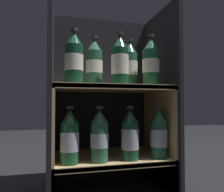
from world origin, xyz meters
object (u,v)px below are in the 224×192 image
bottle_upper_front_1 (120,62)px  bottle_lower_front_0 (70,138)px  bottle_upper_front_2 (151,63)px  bottle_lower_front_1 (99,137)px  bottle_upper_back_0 (94,64)px  bottle_lower_front_2 (130,136)px  bottle_upper_back_1 (130,65)px  bottle_lower_front_3 (159,135)px  bottle_upper_front_0 (74,59)px

bottle_upper_front_1 → bottle_lower_front_0: (-0.23, -0.00, -0.35)m
bottle_upper_front_2 → bottle_upper_front_1: bearing=180.0°
bottle_lower_front_0 → bottle_lower_front_1: same height
bottle_upper_back_0 → bottle_lower_front_2: (0.16, -0.09, -0.35)m
bottle_upper_back_1 → bottle_lower_front_3: bearing=-37.4°
bottle_upper_front_0 → bottle_upper_front_2: 0.37m
bottle_upper_back_1 → bottle_lower_front_2: bearing=-108.0°
bottle_upper_back_0 → bottle_upper_back_1: 0.18m
bottle_upper_back_0 → bottle_upper_back_1: size_ratio=1.00×
bottle_upper_front_2 → bottle_upper_back_0: (-0.26, 0.09, 0.00)m
bottle_upper_front_2 → bottle_upper_front_0: bearing=180.0°
bottle_lower_front_2 → bottle_upper_back_1: bearing=72.0°
bottle_lower_front_0 → bottle_lower_front_1: (0.13, -0.00, 0.00)m
bottle_lower_front_2 → bottle_lower_front_3: (0.15, -0.00, 0.00)m
bottle_upper_front_2 → bottle_upper_back_1: bearing=131.1°
bottle_upper_front_2 → bottle_upper_back_0: same height
bottle_upper_front_2 → bottle_lower_front_1: bearing=-180.0°
bottle_upper_front_0 → bottle_upper_back_0: (0.11, 0.09, 0.00)m
bottle_upper_front_0 → bottle_lower_front_1: size_ratio=1.00×
bottle_upper_front_0 → bottle_upper_back_0: same height
bottle_lower_front_1 → bottle_lower_front_0: bearing=180.0°
bottle_upper_back_0 → bottle_lower_front_1: bottle_upper_back_0 is taller
bottle_lower_front_1 → bottle_upper_back_1: bearing=27.1°
bottle_upper_front_2 → bottle_lower_front_3: 0.35m
bottle_upper_back_0 → bottle_lower_front_0: bearing=-143.9°
bottle_upper_front_1 → bottle_lower_front_3: bearing=-0.0°
bottle_upper_front_2 → bottle_lower_front_1: (-0.25, -0.00, -0.35)m
bottle_upper_front_0 → bottle_upper_front_2: same height
bottle_upper_front_1 → bottle_upper_front_2: (0.16, -0.00, 0.00)m
bottle_upper_front_0 → bottle_lower_front_2: bottle_upper_front_0 is taller
bottle_upper_front_0 → bottle_upper_front_1: (0.21, 0.00, -0.00)m
bottle_upper_front_0 → bottle_upper_back_1: bearing=17.1°
bottle_lower_front_2 → bottle_upper_front_0: bearing=180.0°
bottle_upper_front_0 → bottle_upper_front_1: bearing=0.0°
bottle_lower_front_1 → bottle_lower_front_2: 0.15m
bottle_upper_front_1 → bottle_lower_front_1: bottle_upper_front_1 is taller
bottle_upper_front_1 → bottle_upper_back_0: 0.14m
bottle_upper_front_1 → bottle_lower_front_2: 0.35m
bottle_upper_front_2 → bottle_lower_front_3: bottle_upper_front_2 is taller
bottle_upper_back_0 → bottle_lower_front_2: size_ratio=1.00×
bottle_lower_front_1 → bottle_lower_front_3: same height
bottle_upper_back_1 → bottle_lower_front_1: (-0.17, -0.09, -0.35)m
bottle_upper_front_2 → bottle_lower_front_2: bottle_upper_front_2 is taller
bottle_upper_back_0 → bottle_upper_front_0: bearing=-139.8°
bottle_lower_front_1 → bottle_upper_back_0: bearing=96.1°
bottle_upper_back_1 → bottle_lower_front_0: size_ratio=1.00×
bottle_lower_front_1 → bottle_lower_front_3: bearing=0.0°
bottle_upper_back_1 → bottle_lower_front_0: 0.47m
bottle_upper_back_1 → bottle_upper_front_0: bearing=-162.9°
bottle_upper_back_0 → bottle_lower_front_3: 0.47m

